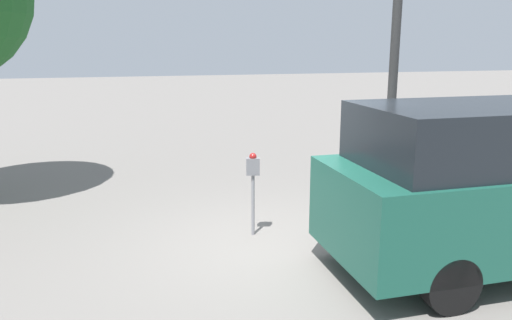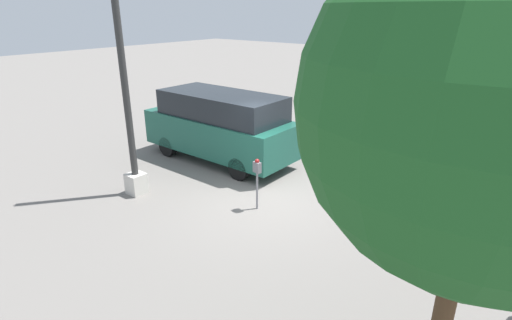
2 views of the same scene
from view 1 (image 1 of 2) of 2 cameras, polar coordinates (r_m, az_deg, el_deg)
ground_plane at (r=7.42m, az=2.43°, el=-9.70°), size 80.00×80.00×0.00m
parking_meter_near at (r=7.50m, az=-0.35°, el=-1.72°), size 0.22×0.15×1.29m
lamp_post at (r=9.65m, az=15.37°, el=8.67°), size 0.44×0.44×6.35m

